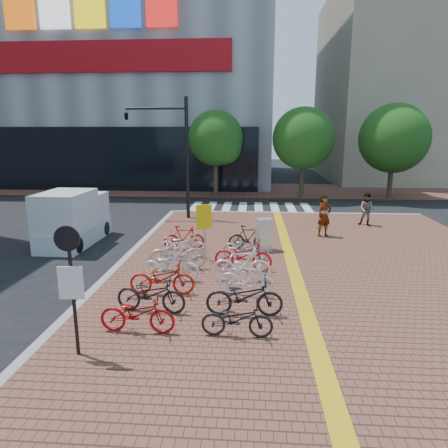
# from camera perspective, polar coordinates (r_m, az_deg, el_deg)

# --- Properties ---
(ground) EXTENTS (120.00, 120.00, 0.00)m
(ground) POSITION_cam_1_polar(r_m,az_deg,el_deg) (11.49, 0.86, -10.67)
(ground) COLOR black
(ground) RESTS_ON ground
(sidewalk) EXTENTS (14.00, 34.00, 0.15)m
(sidewalk) POSITION_cam_1_polar(r_m,az_deg,el_deg) (7.53, 24.35, -25.34)
(sidewalk) COLOR brown
(sidewalk) RESTS_ON ground
(tactile_strip) EXTENTS (0.40, 34.00, 0.01)m
(tactile_strip) POSITION_cam_1_polar(r_m,az_deg,el_deg) (7.22, 16.13, -25.67)
(tactile_strip) COLOR gold
(tactile_strip) RESTS_ON sidewalk
(kerb_north) EXTENTS (14.00, 0.25, 0.15)m
(kerb_north) POSITION_cam_1_polar(r_m,az_deg,el_deg) (23.08, 10.01, 1.47)
(kerb_north) COLOR gray
(kerb_north) RESTS_ON ground
(far_sidewalk) EXTENTS (70.00, 8.00, 0.15)m
(far_sidewalk) POSITION_cam_1_polar(r_m,az_deg,el_deg) (31.83, 2.99, 4.79)
(far_sidewalk) COLOR brown
(far_sidewalk) RESTS_ON ground
(department_store) EXTENTS (36.00, 24.27, 28.00)m
(department_store) POSITION_cam_1_polar(r_m,az_deg,el_deg) (46.53, -18.55, 23.98)
(department_store) COLOR slate
(department_store) RESTS_ON ground
(building_beige) EXTENTS (20.00, 18.00, 18.00)m
(building_beige) POSITION_cam_1_polar(r_m,az_deg,el_deg) (46.15, 27.53, 17.05)
(building_beige) COLOR gray
(building_beige) RESTS_ON ground
(crosswalk) EXTENTS (7.50, 4.00, 0.01)m
(crosswalk) POSITION_cam_1_polar(r_m,az_deg,el_deg) (24.93, 3.82, 2.32)
(crosswalk) COLOR silver
(crosswalk) RESTS_ON ground
(street_trees) EXTENTS (16.20, 4.60, 6.35)m
(street_trees) POSITION_cam_1_polar(r_m,az_deg,el_deg) (28.32, 13.41, 11.62)
(street_trees) COLOR #38281E
(street_trees) RESTS_ON far_sidewalk
(bike_0) EXTENTS (1.74, 0.64, 0.91)m
(bike_0) POSITION_cam_1_polar(r_m,az_deg,el_deg) (9.46, -12.28, -12.40)
(bike_0) COLOR #B50C0F
(bike_0) RESTS_ON sidewalk
(bike_1) EXTENTS (1.86, 0.81, 0.95)m
(bike_1) POSITION_cam_1_polar(r_m,az_deg,el_deg) (10.38, -10.40, -9.82)
(bike_1) COLOR black
(bike_1) RESTS_ON sidewalk
(bike_2) EXTENTS (1.84, 0.72, 0.95)m
(bike_2) POSITION_cam_1_polar(r_m,az_deg,el_deg) (11.39, -8.84, -7.64)
(bike_2) COLOR red
(bike_2) RESTS_ON sidewalk
(bike_3) EXTENTS (1.86, 0.78, 0.95)m
(bike_3) POSITION_cam_1_polar(r_m,az_deg,el_deg) (12.38, -7.67, -5.90)
(bike_3) COLOR white
(bike_3) RESTS_ON sidewalk
(bike_4) EXTENTS (1.97, 0.90, 1.14)m
(bike_4) POSITION_cam_1_polar(r_m,az_deg,el_deg) (13.25, -6.71, -4.16)
(bike_4) COLOR #BCBBC0
(bike_4) RESTS_ON sidewalk
(bike_5) EXTENTS (1.75, 0.66, 0.91)m
(bike_5) POSITION_cam_1_polar(r_m,az_deg,el_deg) (14.66, -5.90, -2.93)
(bike_5) COLOR white
(bike_5) RESTS_ON sidewalk
(bike_6) EXTENTS (1.62, 0.68, 0.94)m
(bike_6) POSITION_cam_1_polar(r_m,az_deg,el_deg) (15.54, -5.77, -1.95)
(bike_6) COLOR #AC0C0D
(bike_6) RESTS_ON sidewalk
(bike_7) EXTENTS (1.61, 0.59, 0.84)m
(bike_7) POSITION_cam_1_polar(r_m,az_deg,el_deg) (9.09, 1.88, -13.39)
(bike_7) COLOR black
(bike_7) RESTS_ON sidewalk
(bike_8) EXTENTS (1.92, 0.70, 1.00)m
(bike_8) POSITION_cam_1_polar(r_m,az_deg,el_deg) (10.02, 2.93, -10.30)
(bike_8) COLOR black
(bike_8) RESTS_ON sidewalk
(bike_9) EXTENTS (1.68, 0.78, 0.97)m
(bike_9) POSITION_cam_1_polar(r_m,az_deg,el_deg) (11.18, 3.26, -7.85)
(bike_9) COLOR white
(bike_9) RESTS_ON sidewalk
(bike_10) EXTENTS (1.82, 0.55, 1.09)m
(bike_10) POSITION_cam_1_polar(r_m,az_deg,el_deg) (12.17, 2.54, -5.79)
(bike_10) COLOR white
(bike_10) RESTS_ON sidewalk
(bike_11) EXTENTS (1.99, 0.93, 1.01)m
(bike_11) POSITION_cam_1_polar(r_m,az_deg,el_deg) (13.20, 2.74, -4.47)
(bike_11) COLOR red
(bike_11) RESTS_ON sidewalk
(bike_12) EXTENTS (1.72, 0.77, 0.88)m
(bike_12) POSITION_cam_1_polar(r_m,az_deg,el_deg) (14.34, 3.11, -3.31)
(bike_12) COLOR #A5A5A9
(bike_12) RESTS_ON sidewalk
(bike_13) EXTENTS (1.66, 0.73, 0.96)m
(bike_13) POSITION_cam_1_polar(r_m,az_deg,el_deg) (15.49, 3.60, -1.91)
(bike_13) COLOR black
(bike_13) RESTS_ON sidewalk
(pedestrian_a) EXTENTS (0.80, 0.70, 1.84)m
(pedestrian_a) POSITION_cam_1_polar(r_m,az_deg,el_deg) (17.87, 14.13, 1.17)
(pedestrian_a) COLOR gray
(pedestrian_a) RESTS_ON sidewalk
(pedestrian_b) EXTENTS (0.94, 0.84, 1.60)m
(pedestrian_b) POSITION_cam_1_polar(r_m,az_deg,el_deg) (20.58, 19.78, 1.97)
(pedestrian_b) COLOR #4F5364
(pedestrian_b) RESTS_ON sidewalk
(utility_box) EXTENTS (0.67, 0.57, 1.25)m
(utility_box) POSITION_cam_1_polar(r_m,az_deg,el_deg) (15.38, 5.77, -1.52)
(utility_box) COLOR silver
(utility_box) RESTS_ON sidewalk
(yellow_sign) EXTENTS (0.53, 0.22, 2.01)m
(yellow_sign) POSITION_cam_1_polar(r_m,az_deg,el_deg) (13.97, -2.80, 0.28)
(yellow_sign) COLOR #B7B7BC
(yellow_sign) RESTS_ON sidewalk
(notice_sign) EXTENTS (0.51, 0.13, 2.73)m
(notice_sign) POSITION_cam_1_polar(r_m,az_deg,el_deg) (8.43, -21.05, -6.89)
(notice_sign) COLOR black
(notice_sign) RESTS_ON sidewalk
(traffic_light_pole) EXTENTS (3.33, 1.28, 6.20)m
(traffic_light_pole) POSITION_cam_1_polar(r_m,az_deg,el_deg) (21.22, -9.25, 12.35)
(traffic_light_pole) COLOR black
(traffic_light_pole) RESTS_ON sidewalk
(box_truck) EXTENTS (1.81, 4.00, 2.29)m
(box_truck) POSITION_cam_1_polar(r_m,az_deg,el_deg) (17.87, -20.76, 0.74)
(box_truck) COLOR silver
(box_truck) RESTS_ON ground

